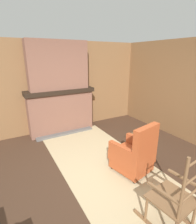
# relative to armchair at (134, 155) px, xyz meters

# --- Properties ---
(ground_plane) EXTENTS (14.00, 14.00, 0.00)m
(ground_plane) POSITION_rel_armchair_xyz_m (-0.12, -0.56, -0.36)
(ground_plane) COLOR #3D281C
(wood_panel_wall_left) EXTENTS (0.06, 5.92, 2.58)m
(wood_panel_wall_left) POSITION_rel_armchair_xyz_m (-2.81, -0.56, 0.93)
(wood_panel_wall_left) COLOR brown
(wood_panel_wall_left) RESTS_ON ground
(fireplace_hearth) EXTENTS (0.64, 1.93, 1.27)m
(fireplace_hearth) POSITION_rel_armchair_xyz_m (-2.55, -0.56, 0.27)
(fireplace_hearth) COLOR brown
(fireplace_hearth) RESTS_ON ground
(chimney_breast) EXTENTS (0.38, 1.61, 1.29)m
(chimney_breast) POSITION_rel_armchair_xyz_m (-2.57, -0.56, 1.55)
(chimney_breast) COLOR brown
(chimney_breast) RESTS_ON fireplace_hearth
(area_rug) EXTENTS (3.80, 1.72, 0.01)m
(area_rug) POSITION_rel_armchair_xyz_m (-0.54, -0.37, -0.36)
(area_rug) COLOR tan
(area_rug) RESTS_ON ground
(armchair) EXTENTS (0.80, 0.73, 1.03)m
(armchair) POSITION_rel_armchair_xyz_m (0.00, 0.00, 0.00)
(armchair) COLOR #A84723
(armchair) RESTS_ON ground
(rocking_chair) EXTENTS (0.85, 0.56, 1.22)m
(rocking_chair) POSITION_rel_armchair_xyz_m (1.15, -0.32, 0.06)
(rocking_chair) COLOR brown
(rocking_chair) RESTS_ON ground
(firewood_stack) EXTENTS (0.40, 0.40, 0.12)m
(firewood_stack) POSITION_rel_armchair_xyz_m (-1.10, 1.00, -0.31)
(firewood_stack) COLOR brown
(firewood_stack) RESTS_ON ground
(oil_lamp_vase) EXTENTS (0.11, 0.11, 0.32)m
(oil_lamp_vase) POSITION_rel_armchair_xyz_m (-2.61, -1.23, 1.02)
(oil_lamp_vase) COLOR #B24C42
(oil_lamp_vase) RESTS_ON fireplace_hearth
(storage_case) EXTENTS (0.15, 0.21, 0.13)m
(storage_case) POSITION_rel_armchair_xyz_m (-2.61, -0.44, 0.97)
(storage_case) COLOR brown
(storage_case) RESTS_ON fireplace_hearth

